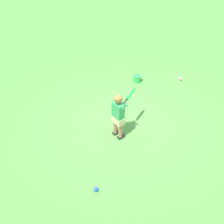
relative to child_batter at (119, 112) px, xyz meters
The scene contains 5 objects.
ground_plane 0.76m from the child_batter, 51.36° to the left, with size 40.00×40.00×0.00m, color #519942.
child_batter is the anchor object (origin of this frame).
play_ball_far_right 1.66m from the child_batter, 130.95° to the right, with size 0.09×0.09×0.09m, color blue.
play_ball_behind_batter 2.88m from the child_batter, 27.50° to the left, with size 0.08×0.08×0.08m, color pink.
toy_bucket 2.27m from the child_batter, 51.55° to the left, with size 0.22×0.22×0.19m.
Camera 1 is at (-2.45, -4.80, 4.64)m, focal length 49.94 mm.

